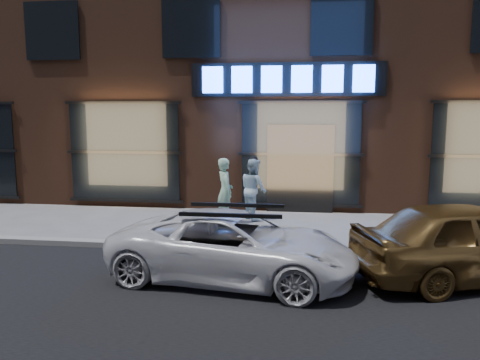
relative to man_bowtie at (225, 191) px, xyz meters
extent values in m
plane|color=slate|center=(1.81, -2.29, -0.82)|extent=(90.00, 90.00, 0.00)
cube|color=gray|center=(1.81, -2.29, -0.76)|extent=(60.00, 0.25, 0.12)
cube|color=#54301E|center=(1.81, 5.71, 4.18)|extent=(30.00, 8.00, 10.00)
cube|color=black|center=(1.41, 1.66, 2.78)|extent=(5.20, 0.06, 0.90)
cube|color=black|center=(1.81, 1.63, 0.38)|extent=(1.80, 0.10, 2.40)
cube|color=#FFBF72|center=(-3.19, 1.69, 0.78)|extent=(3.00, 0.04, 2.60)
cube|color=black|center=(-3.19, 1.65, 0.78)|extent=(3.20, 0.06, 2.80)
cube|color=#FFBF72|center=(1.81, 1.69, 0.78)|extent=(3.00, 0.04, 2.60)
cube|color=black|center=(1.81, 1.65, 0.78)|extent=(3.20, 0.06, 2.80)
cube|color=black|center=(-5.19, 1.65, 4.18)|extent=(1.60, 0.06, 1.60)
cube|color=black|center=(-1.19, 1.65, 4.18)|extent=(1.60, 0.06, 1.60)
cube|color=black|center=(2.81, 1.65, 4.18)|extent=(1.60, 0.06, 1.60)
cube|color=#2659FF|center=(-0.59, 1.59, 2.78)|extent=(0.55, 0.12, 0.70)
cube|color=#2659FF|center=(0.21, 1.59, 2.78)|extent=(0.55, 0.12, 0.70)
cube|color=#2659FF|center=(1.01, 1.59, 2.78)|extent=(0.55, 0.12, 0.70)
cube|color=#2659FF|center=(1.81, 1.59, 2.78)|extent=(0.55, 0.12, 0.70)
cube|color=#2659FF|center=(2.61, 1.59, 2.78)|extent=(0.55, 0.12, 0.70)
cube|color=#2659FF|center=(3.41, 1.59, 2.78)|extent=(0.55, 0.12, 0.70)
imported|color=#A1D3A8|center=(0.00, 0.00, 0.00)|extent=(0.61, 0.71, 1.63)
imported|color=white|center=(0.64, 0.62, -0.03)|extent=(0.92, 0.97, 1.57)
imported|color=silver|center=(0.78, -3.80, -0.26)|extent=(4.23, 2.37, 1.12)
imported|color=brown|center=(4.61, -3.36, -0.15)|extent=(4.19, 2.68, 1.33)
camera|label=1|loc=(1.85, -11.13, 1.92)|focal=35.00mm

